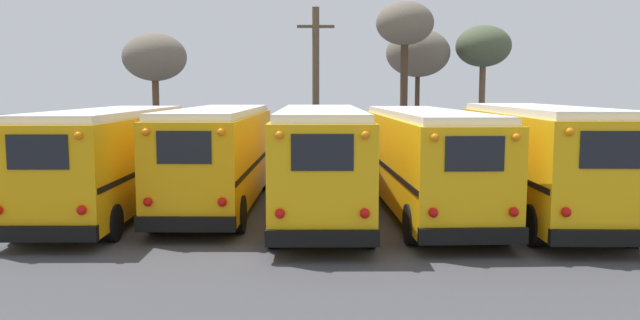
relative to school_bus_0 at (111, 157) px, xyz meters
The scene contains 12 objects.
ground_plane 6.52m from the school_bus_0, ahead, with size 160.00×160.00×0.00m, color #424247.
school_bus_0 is the anchor object (origin of this frame).
school_bus_1 3.25m from the school_bus_0, 14.33° to the left, with size 2.76×9.92×3.15m.
school_bus_2 6.35m from the school_bus_0, ahead, with size 2.67×9.89×3.19m.
school_bus_3 9.44m from the school_bus_0, ahead, with size 2.63×10.52×3.12m.
school_bus_4 12.63m from the school_bus_0, ahead, with size 2.92×9.54×3.25m.
utility_pole 13.53m from the school_bus_0, 61.39° to the left, with size 1.80×0.34×7.68m.
bare_tree_0 19.31m from the school_bus_0, 52.94° to the left, with size 3.07×3.07×8.40m.
bare_tree_1 23.85m from the school_bus_0, 56.98° to the left, with size 3.91×3.91×7.45m.
bare_tree_2 17.84m from the school_bus_0, 98.80° to the left, with size 3.60×3.60×6.93m.
bare_tree_3 26.35m from the school_bus_0, 49.57° to the left, with size 3.37×3.37×7.67m.
fence_line 9.94m from the school_bus_0, 50.59° to the left, with size 20.64×0.06×1.42m.
Camera 1 is at (-0.46, -18.57, 3.71)m, focal length 35.00 mm.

